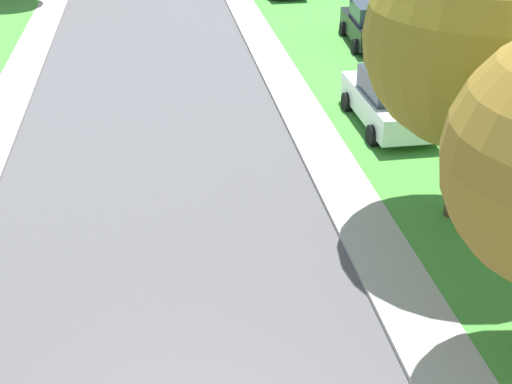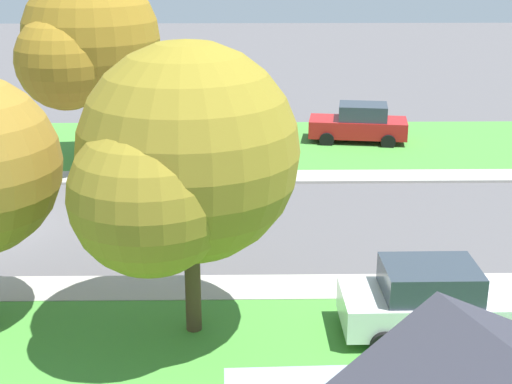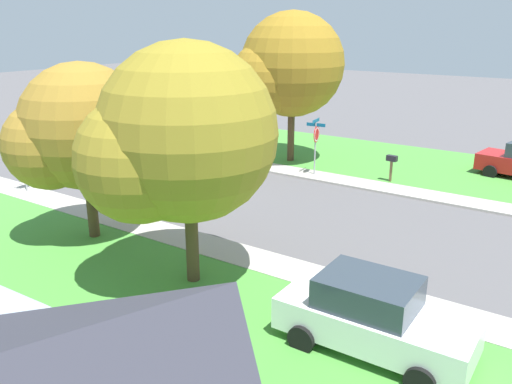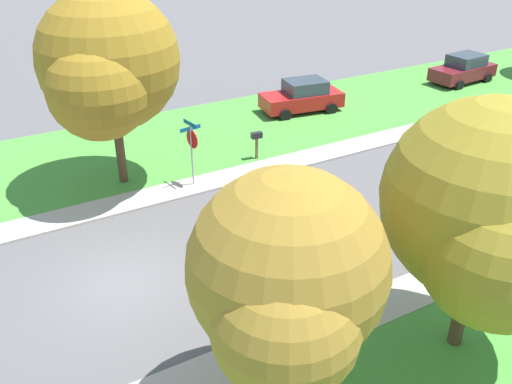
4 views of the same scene
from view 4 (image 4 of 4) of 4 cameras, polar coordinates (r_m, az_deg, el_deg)
ground_plane at (r=17.68m, az=-13.17°, el=-8.98°), size 120.00×120.00×0.00m
sidewalk_west at (r=26.20m, az=9.11°, el=4.44°), size 1.40×56.00×0.10m
lawn_west at (r=29.72m, az=3.54°, el=7.64°), size 8.00×56.00×0.08m
stop_sign_far_corner at (r=21.92m, az=-6.57°, el=4.99°), size 0.91×0.91×2.77m
car_maroon_kerbside_mid at (r=37.45m, az=20.41°, el=11.67°), size 2.26×4.41×1.76m
car_red_near_corner at (r=30.29m, az=4.76°, el=9.68°), size 2.50×4.52×1.76m
tree_sidewalk_far at (r=13.48m, az=22.62°, el=-2.03°), size 5.12×4.76×6.71m
tree_across_right at (r=11.12m, az=3.18°, el=-9.08°), size 4.43×4.12×5.94m
tree_corner_large at (r=21.44m, az=-15.03°, el=12.19°), size 5.64×5.25×7.68m
mailbox at (r=24.42m, az=0.07°, el=5.45°), size 0.29×0.50×1.31m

